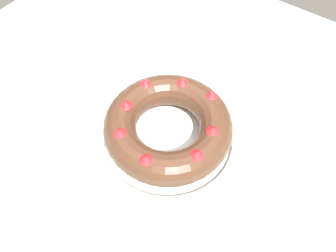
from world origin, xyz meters
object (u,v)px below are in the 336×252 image
serving_dish (168,138)px  bundt_cake (168,126)px  fork (82,97)px  serving_knife (63,99)px  napkin (283,205)px  cake_knife (81,109)px

serving_dish → bundt_cake: bundt_cake is taller
fork → serving_knife: size_ratio=0.94×
serving_knife → napkin: serving_knife is taller
serving_knife → cake_knife: bearing=2.8°
cake_knife → serving_knife: bearing=-175.2°
serving_dish → serving_knife: 0.28m
bundt_cake → napkin: size_ratio=1.81×
bundt_cake → serving_dish: bearing=61.3°
fork → serving_dish: bearing=0.4°
bundt_cake → cake_knife: size_ratio=1.39×
serving_dish → serving_knife: serving_dish is taller
serving_dish → cake_knife: bearing=-166.9°
serving_dish → fork: (-0.24, -0.02, -0.01)m
serving_dish → bundt_cake: size_ratio=1.11×
serving_dish → serving_knife: bearing=-168.6°
bundt_cake → serving_knife: bearing=-168.6°
bundt_cake → fork: bundt_cake is taller
fork → cake_knife: (0.02, -0.03, -0.00)m
serving_dish → napkin: bearing=2.7°
fork → napkin: fork is taller
serving_dish → cake_knife: serving_dish is taller
bundt_cake → napkin: bundt_cake is taller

